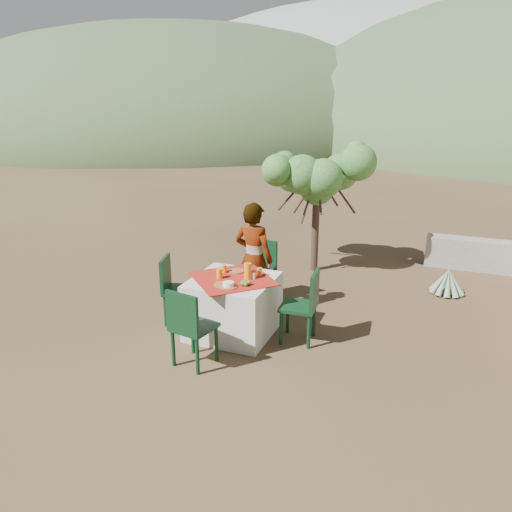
{
  "coord_description": "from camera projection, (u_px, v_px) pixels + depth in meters",
  "views": [
    {
      "loc": [
        2.59,
        -5.91,
        3.0
      ],
      "look_at": [
        0.3,
        -0.07,
        0.96
      ],
      "focal_mm": 35.0,
      "sensor_mm": 36.0,
      "label": 1
    }
  ],
  "objects": [
    {
      "name": "ground",
      "position": [
        238.0,
        316.0,
        7.06
      ],
      "size": [
        160.0,
        160.0,
        0.0
      ],
      "primitive_type": "plane",
      "color": "#3D271C",
      "rests_on": "ground"
    },
    {
      "name": "table",
      "position": [
        233.0,
        306.0,
        6.48
      ],
      "size": [
        1.3,
        1.3,
        0.76
      ],
      "color": "beige",
      "rests_on": "ground"
    },
    {
      "name": "chair_far",
      "position": [
        260.0,
        268.0,
        7.46
      ],
      "size": [
        0.51,
        0.51,
        0.94
      ],
      "rotation": [
        0.0,
        0.0,
        -0.19
      ],
      "color": "black",
      "rests_on": "ground"
    },
    {
      "name": "chair_near",
      "position": [
        189.0,
        325.0,
        5.61
      ],
      "size": [
        0.51,
        0.51,
        0.95
      ],
      "rotation": [
        0.0,
        0.0,
        2.95
      ],
      "color": "black",
      "rests_on": "ground"
    },
    {
      "name": "chair_left",
      "position": [
        174.0,
        286.0,
        6.77
      ],
      "size": [
        0.53,
        0.53,
        0.92
      ],
      "rotation": [
        0.0,
        0.0,
        1.85
      ],
      "color": "black",
      "rests_on": "ground"
    },
    {
      "name": "chair_right",
      "position": [
        305.0,
        303.0,
        6.2
      ],
      "size": [
        0.47,
        0.47,
        0.94
      ],
      "rotation": [
        0.0,
        0.0,
        4.79
      ],
      "color": "black",
      "rests_on": "ground"
    },
    {
      "name": "person",
      "position": [
        254.0,
        259.0,
        6.99
      ],
      "size": [
        0.64,
        0.47,
        1.61
      ],
      "primitive_type": "imported",
      "rotation": [
        0.0,
        0.0,
        2.98
      ],
      "color": "#8C6651",
      "rests_on": "ground"
    },
    {
      "name": "shrub_tree",
      "position": [
        321.0,
        182.0,
        8.48
      ],
      "size": [
        1.69,
        1.65,
        1.98
      ],
      "color": "#3F2A1F",
      "rests_on": "ground"
    },
    {
      "name": "agave",
      "position": [
        448.0,
        282.0,
        7.81
      ],
      "size": [
        0.54,
        0.54,
        0.58
      ],
      "rotation": [
        0.0,
        0.0,
        -0.26
      ],
      "color": "gray",
      "rests_on": "ground"
    },
    {
      "name": "stone_wall",
      "position": [
        503.0,
        257.0,
        8.74
      ],
      "size": [
        2.6,
        0.35,
        0.55
      ],
      "primitive_type": "cube",
      "color": "gray",
      "rests_on": "ground"
    },
    {
      "name": "hill_near_left",
      "position": [
        181.0,
        133.0,
        39.88
      ],
      "size": [
        40.0,
        40.0,
        16.0
      ],
      "primitive_type": "ellipsoid",
      "color": "#3A5B33",
      "rests_on": "ground"
    },
    {
      "name": "hill_far_center",
      "position": [
        394.0,
        123.0,
        54.47
      ],
      "size": [
        60.0,
        60.0,
        24.0
      ],
      "primitive_type": "ellipsoid",
      "color": "gray",
      "rests_on": "ground"
    },
    {
      "name": "plate_far",
      "position": [
        237.0,
        271.0,
        6.6
      ],
      "size": [
        0.21,
        0.21,
        0.01
      ],
      "primitive_type": "cylinder",
      "color": "brown",
      "rests_on": "table"
    },
    {
      "name": "plate_near",
      "position": [
        223.0,
        285.0,
        6.13
      ],
      "size": [
        0.22,
        0.22,
        0.01
      ],
      "primitive_type": "cylinder",
      "color": "brown",
      "rests_on": "table"
    },
    {
      "name": "glass_far",
      "position": [
        224.0,
        269.0,
        6.55
      ],
      "size": [
        0.06,
        0.06,
        0.1
      ],
      "primitive_type": "cylinder",
      "color": "orange",
      "rests_on": "table"
    },
    {
      "name": "glass_near",
      "position": [
        219.0,
        273.0,
        6.35
      ],
      "size": [
        0.08,
        0.08,
        0.13
      ],
      "primitive_type": "cylinder",
      "color": "orange",
      "rests_on": "table"
    },
    {
      "name": "juice_pitcher",
      "position": [
        248.0,
        271.0,
        6.31
      ],
      "size": [
        0.09,
        0.09,
        0.21
      ],
      "primitive_type": "cylinder",
      "color": "orange",
      "rests_on": "table"
    },
    {
      "name": "bowl_plate",
      "position": [
        228.0,
        286.0,
        6.07
      ],
      "size": [
        0.22,
        0.22,
        0.01
      ],
      "primitive_type": "cylinder",
      "color": "brown",
      "rests_on": "table"
    },
    {
      "name": "white_bowl",
      "position": [
        228.0,
        284.0,
        6.06
      ],
      "size": [
        0.14,
        0.14,
        0.05
      ],
      "primitive_type": "cylinder",
      "color": "white",
      "rests_on": "bowl_plate"
    },
    {
      "name": "jar_left",
      "position": [
        254.0,
        274.0,
        6.36
      ],
      "size": [
        0.06,
        0.06,
        0.1
      ],
      "primitive_type": "cylinder",
      "color": "orange",
      "rests_on": "table"
    },
    {
      "name": "jar_right",
      "position": [
        260.0,
        272.0,
        6.44
      ],
      "size": [
        0.07,
        0.07,
        0.1
      ],
      "primitive_type": "cylinder",
      "color": "orange",
      "rests_on": "table"
    },
    {
      "name": "napkin_holder",
      "position": [
        253.0,
        275.0,
        6.34
      ],
      "size": [
        0.07,
        0.05,
        0.08
      ],
      "primitive_type": "cube",
      "rotation": [
        0.0,
        0.0,
        -0.14
      ],
      "color": "white",
      "rests_on": "table"
    },
    {
      "name": "fruit_cluster",
      "position": [
        245.0,
        283.0,
        6.11
      ],
      "size": [
        0.12,
        0.11,
        0.06
      ],
      "color": "#587B2C",
      "rests_on": "table"
    }
  ]
}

